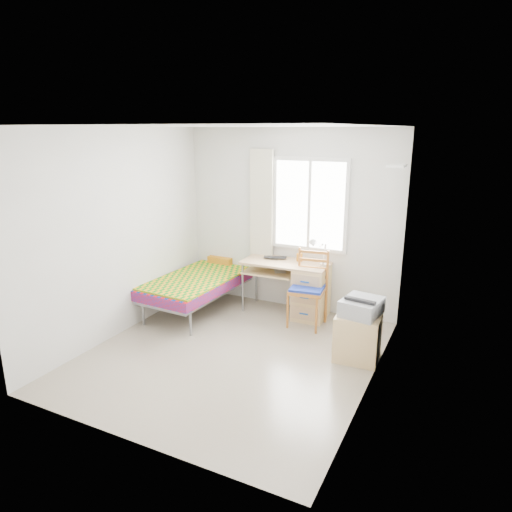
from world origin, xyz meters
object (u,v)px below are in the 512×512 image
(desk, at_px, (306,289))
(chair, at_px, (310,284))
(cabinet, at_px, (357,337))
(printer, at_px, (362,306))
(bed, at_px, (205,278))

(desk, distance_m, chair, 0.31)
(cabinet, relative_size, printer, 1.05)
(desk, height_order, cabinet, desk)
(cabinet, bearing_deg, desk, 132.65)
(bed, bearing_deg, desk, 13.41)
(desk, bearing_deg, chair, -64.27)
(desk, distance_m, printer, 1.34)
(bed, height_order, desk, bed)
(desk, bearing_deg, cabinet, -45.86)
(desk, height_order, printer, desk)
(chair, distance_m, cabinet, 1.12)
(bed, relative_size, printer, 4.06)
(cabinet, height_order, printer, printer)
(bed, bearing_deg, chair, 4.32)
(chair, xyz_separation_m, printer, (0.85, -0.65, 0.06))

